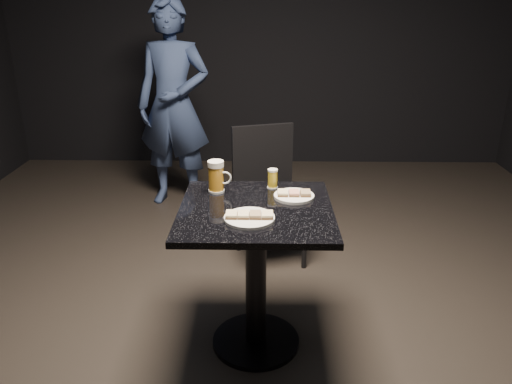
# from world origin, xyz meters

# --- Properties ---
(floor) EXTENTS (6.00, 6.00, 0.00)m
(floor) POSITION_xyz_m (0.00, 0.00, 0.00)
(floor) COLOR black
(floor) RESTS_ON ground
(plate_large) EXTENTS (0.22, 0.22, 0.01)m
(plate_large) POSITION_xyz_m (-0.03, -0.13, 0.76)
(plate_large) COLOR white
(plate_large) RESTS_ON table
(plate_small) EXTENTS (0.19, 0.19, 0.01)m
(plate_small) POSITION_xyz_m (0.18, 0.13, 0.76)
(plate_small) COLOR white
(plate_small) RESTS_ON table
(patron) EXTENTS (0.67, 0.50, 1.66)m
(patron) POSITION_xyz_m (-0.70, 1.88, 0.83)
(patron) COLOR navy
(patron) RESTS_ON floor
(table) EXTENTS (0.70, 0.70, 0.75)m
(table) POSITION_xyz_m (0.00, 0.00, 0.51)
(table) COLOR black
(table) RESTS_ON floor
(beer_mug) EXTENTS (0.12, 0.08, 0.16)m
(beer_mug) POSITION_xyz_m (-0.20, 0.20, 0.83)
(beer_mug) COLOR silver
(beer_mug) RESTS_ON table
(beer_tumbler) EXTENTS (0.05, 0.05, 0.10)m
(beer_tumbler) POSITION_xyz_m (0.08, 0.26, 0.80)
(beer_tumbler) COLOR silver
(beer_tumbler) RESTS_ON table
(chair) EXTENTS (0.51, 0.51, 0.88)m
(chair) POSITION_xyz_m (0.06, 0.95, 0.50)
(chair) COLOR black
(chair) RESTS_ON floor
(canapes_on_plate_large) EXTENTS (0.20, 0.07, 0.02)m
(canapes_on_plate_large) POSITION_xyz_m (-0.03, -0.13, 0.77)
(canapes_on_plate_large) COLOR #4C3521
(canapes_on_plate_large) RESTS_ON plate_large
(canapes_on_plate_small) EXTENTS (0.16, 0.07, 0.02)m
(canapes_on_plate_small) POSITION_xyz_m (0.18, 0.13, 0.77)
(canapes_on_plate_small) COLOR #4C3521
(canapes_on_plate_small) RESTS_ON plate_small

